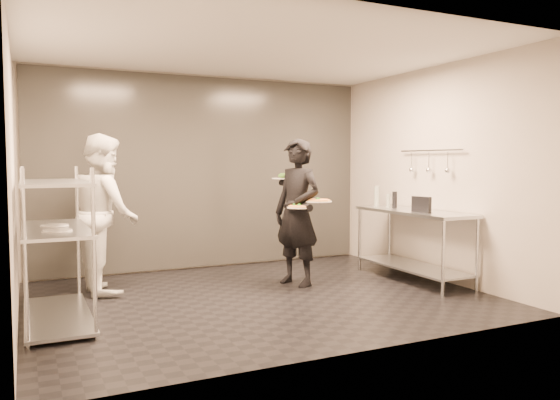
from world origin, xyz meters
name	(u,v)px	position (x,y,z in m)	size (l,w,h in m)	color
room_shell	(225,173)	(0.00, 1.18, 1.40)	(5.00, 4.00, 2.80)	black
pass_rack	(56,243)	(-2.15, 0.00, 0.77)	(0.60, 1.60, 1.50)	silver
prep_counter	(413,233)	(2.18, 0.00, 0.63)	(0.60, 1.80, 0.92)	silver
utensil_rail	(429,162)	(2.43, 0.00, 1.55)	(0.07, 1.20, 0.31)	silver
waiter	(297,212)	(0.69, 0.41, 0.92)	(0.67, 0.44, 1.84)	black
chef	(105,213)	(-1.55, 1.07, 0.94)	(0.91, 0.71, 1.88)	white
pizza_plate_near	(299,207)	(0.60, 0.19, 1.01)	(0.30, 0.30, 0.05)	white
pizza_plate_far	(319,201)	(0.84, 0.14, 1.08)	(0.32, 0.32, 0.05)	white
salad_plate	(283,177)	(0.64, 0.72, 1.35)	(0.30, 0.30, 0.07)	white
pos_monitor	(421,204)	(2.06, -0.30, 1.02)	(0.06, 0.28, 0.20)	black
bottle_green	(377,196)	(2.16, 0.80, 1.06)	(0.08, 0.08, 0.29)	gray
bottle_clear	(388,200)	(2.17, 0.53, 1.01)	(0.06, 0.06, 0.19)	gray
bottle_dark	(395,200)	(2.16, 0.38, 1.03)	(0.07, 0.07, 0.23)	black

